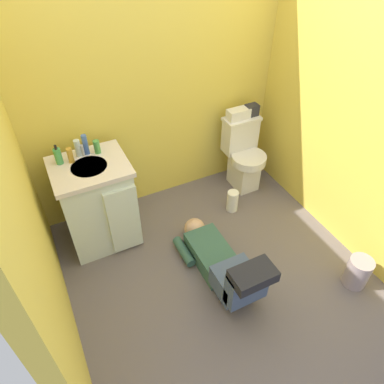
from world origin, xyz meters
name	(u,v)px	position (x,y,z in m)	size (l,w,h in m)	color
ground_plane	(209,261)	(0.00, 0.00, -0.02)	(2.84, 3.05, 0.04)	#635959
wall_back	(154,81)	(0.00, 1.07, 1.20)	(2.50, 0.08, 2.40)	#E3C648
wall_left	(17,199)	(-1.21, 0.00, 1.20)	(0.08, 2.05, 2.40)	#E3C648
wall_right	(354,104)	(1.21, 0.00, 1.20)	(0.08, 2.05, 2.40)	#E3C648
toilet	(243,155)	(0.80, 0.77, 0.37)	(0.36, 0.46, 0.75)	silver
vanity_cabinet	(98,203)	(-0.73, 0.66, 0.42)	(0.60, 0.53, 0.82)	silver
faucet	(83,150)	(-0.73, 0.81, 0.87)	(0.02, 0.02, 0.10)	silver
person_plumber	(223,264)	(0.01, -0.21, 0.18)	(0.39, 1.06, 0.52)	#33594C
tissue_box	(238,114)	(0.76, 0.86, 0.80)	(0.22, 0.11, 0.10)	silver
toiletry_bag	(252,110)	(0.91, 0.86, 0.81)	(0.12, 0.09, 0.11)	#26262D
soap_dispenser	(58,156)	(-0.92, 0.79, 0.89)	(0.06, 0.06, 0.17)	#44A154
bottle_amber	(70,155)	(-0.83, 0.76, 0.88)	(0.04, 0.04, 0.13)	gold
bottle_clear	(78,148)	(-0.76, 0.82, 0.89)	(0.05, 0.05, 0.14)	silver
bottle_blue	(85,145)	(-0.70, 0.82, 0.91)	(0.04, 0.04, 0.17)	#4266B9
bottle_green	(97,147)	(-0.62, 0.80, 0.88)	(0.05, 0.05, 0.11)	#4B9B48
trash_can	(358,272)	(0.95, -0.73, 0.14)	(0.19, 0.19, 0.27)	#9F8B90
paper_towel_roll	(232,201)	(0.50, 0.45, 0.11)	(0.11, 0.11, 0.22)	white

